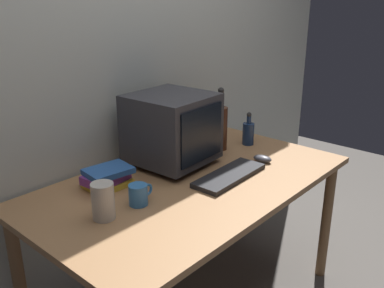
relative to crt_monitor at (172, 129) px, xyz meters
name	(u,v)px	position (x,y,z in m)	size (l,w,h in m)	color
back_wall	(118,63)	(-0.08, 0.30, 0.31)	(4.00, 0.08, 2.50)	beige
desk	(192,195)	(-0.08, -0.21, -0.27)	(1.57, 0.90, 0.75)	#9E7047
crt_monitor	(172,129)	(0.00, 0.00, 0.00)	(0.40, 0.41, 0.37)	#333338
keyboard	(229,175)	(0.06, -0.33, -0.18)	(0.42, 0.15, 0.02)	black
computer_mouse	(262,159)	(0.34, -0.34, -0.17)	(0.06, 0.10, 0.04)	#3F3F47
bottle_tall	(220,126)	(0.34, -0.05, -0.06)	(0.08, 0.08, 0.36)	#472314
bottle_short	(248,133)	(0.52, -0.12, -0.12)	(0.07, 0.07, 0.19)	navy
book_stack	(107,177)	(-0.40, 0.03, -0.15)	(0.22, 0.18, 0.09)	gold
mug	(140,195)	(-0.41, -0.21, -0.15)	(0.12, 0.08, 0.09)	#3370B2
metal_canister	(103,201)	(-0.58, -0.19, -0.12)	(0.09, 0.09, 0.15)	#B7B2A8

